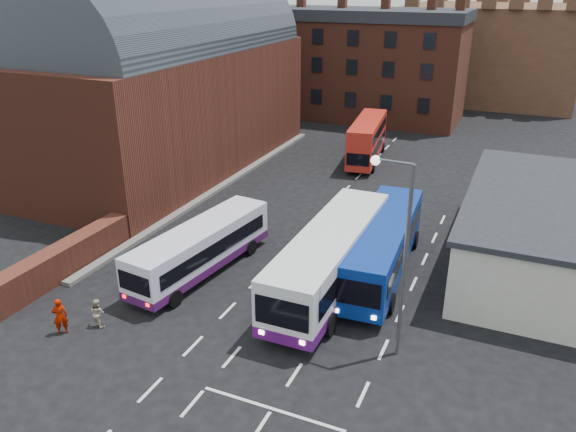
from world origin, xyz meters
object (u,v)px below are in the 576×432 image
at_px(bus_blue, 382,244).
at_px(street_lamp, 399,243).
at_px(pedestrian_beige, 98,313).
at_px(bus_red_double, 367,140).
at_px(pedestrian_red, 60,316).
at_px(bus_white_outbound, 201,246).
at_px(bus_white_inbound, 330,255).

bearing_deg(bus_blue, street_lamp, 105.45).
xyz_separation_m(bus_blue, pedestrian_beige, (-11.01, -10.37, -1.15)).
bearing_deg(bus_red_double, street_lamp, 101.14).
xyz_separation_m(bus_blue, pedestrian_red, (-12.19, -11.53, -0.96)).
height_order(bus_white_outbound, pedestrian_red, bus_white_outbound).
distance_m(pedestrian_red, pedestrian_beige, 1.66).
height_order(bus_white_inbound, pedestrian_beige, bus_white_inbound).
bearing_deg(pedestrian_beige, pedestrian_red, 54.46).
height_order(pedestrian_red, pedestrian_beige, pedestrian_red).
relative_size(bus_blue, pedestrian_beige, 8.15).
bearing_deg(bus_blue, pedestrian_red, 40.18).
bearing_deg(street_lamp, bus_blue, 108.67).
distance_m(street_lamp, pedestrian_beige, 14.55).
bearing_deg(bus_red_double, bus_white_outbound, 76.37).
xyz_separation_m(pedestrian_red, pedestrian_beige, (1.17, 1.16, -0.20)).
distance_m(bus_white_inbound, pedestrian_beige, 11.89).
height_order(bus_white_inbound, pedestrian_red, bus_white_inbound).
relative_size(bus_red_double, pedestrian_red, 5.26).
xyz_separation_m(street_lamp, pedestrian_beige, (-13.30, -3.59, -4.68)).
height_order(bus_blue, bus_red_double, bus_red_double).
xyz_separation_m(street_lamp, pedestrian_red, (-14.48, -4.75, -4.48)).
bearing_deg(street_lamp, bus_red_double, 108.43).
relative_size(bus_red_double, street_lamp, 1.08).
distance_m(bus_blue, street_lamp, 7.97).
bearing_deg(street_lamp, bus_white_outbound, 165.51).
distance_m(bus_red_double, street_lamp, 28.49).
bearing_deg(pedestrian_beige, bus_white_outbound, -94.71).
distance_m(bus_white_inbound, pedestrian_red, 13.51).
bearing_deg(bus_blue, pedestrian_beige, 40.05).
xyz_separation_m(bus_red_double, pedestrian_beige, (-4.36, -30.43, -1.29)).
height_order(bus_white_outbound, bus_blue, bus_blue).
height_order(bus_white_outbound, bus_white_inbound, bus_white_inbound).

